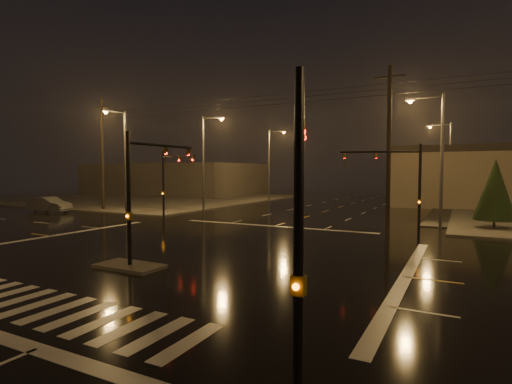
# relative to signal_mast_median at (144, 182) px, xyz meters

# --- Properties ---
(ground) EXTENTS (140.00, 140.00, 0.00)m
(ground) POSITION_rel_signal_mast_median_xyz_m (-0.00, 3.07, -3.75)
(ground) COLOR black
(ground) RESTS_ON ground
(sidewalk_nw) EXTENTS (36.00, 36.00, 0.12)m
(sidewalk_nw) POSITION_rel_signal_mast_median_xyz_m (-30.00, 33.07, -3.69)
(sidewalk_nw) COLOR #403E39
(sidewalk_nw) RESTS_ON ground
(median_island) EXTENTS (3.00, 1.60, 0.15)m
(median_island) POSITION_rel_signal_mast_median_xyz_m (-0.00, -0.93, -3.68)
(median_island) COLOR #403E39
(median_island) RESTS_ON ground
(crosswalk) EXTENTS (15.00, 2.60, 0.01)m
(crosswalk) POSITION_rel_signal_mast_median_xyz_m (-0.00, -5.93, -3.75)
(crosswalk) COLOR beige
(crosswalk) RESTS_ON ground
(stop_bar_far) EXTENTS (16.00, 0.50, 0.01)m
(stop_bar_far) POSITION_rel_signal_mast_median_xyz_m (-0.00, 14.07, -3.75)
(stop_bar_far) COLOR beige
(stop_bar_far) RESTS_ON ground
(commercial_block) EXTENTS (30.00, 18.00, 5.60)m
(commercial_block) POSITION_rel_signal_mast_median_xyz_m (-35.00, 45.07, -0.95)
(commercial_block) COLOR #413C39
(commercial_block) RESTS_ON ground
(signal_mast_median) EXTENTS (0.25, 4.59, 6.00)m
(signal_mast_median) POSITION_rel_signal_mast_median_xyz_m (0.00, 0.00, 0.00)
(signal_mast_median) COLOR black
(signal_mast_median) RESTS_ON ground
(signal_mast_ne) EXTENTS (4.84, 1.86, 6.00)m
(signal_mast_ne) POSITION_rel_signal_mast_median_xyz_m (9.50, 13.21, 0.04)
(signal_mast_ne) COLOR black
(signal_mast_ne) RESTS_ON ground
(signal_mast_nw) EXTENTS (4.84, 1.86, 6.00)m
(signal_mast_nw) POSITION_rel_signal_mast_median_xyz_m (-9.50, 13.21, 0.04)
(signal_mast_nw) COLOR black
(signal_mast_nw) RESTS_ON ground
(signal_mast_se) EXTENTS (1.55, 3.87, 6.00)m
(signal_mast_se) POSITION_rel_signal_mast_median_xyz_m (10.23, -6.68, -0.04)
(signal_mast_se) COLOR black
(signal_mast_se) RESTS_ON ground
(streetlight_1) EXTENTS (2.77, 0.32, 10.00)m
(streetlight_1) POSITION_rel_signal_mast_median_xyz_m (-11.18, 21.07, 2.05)
(streetlight_1) COLOR #38383A
(streetlight_1) RESTS_ON ground
(streetlight_2) EXTENTS (2.77, 0.32, 10.00)m
(streetlight_2) POSITION_rel_signal_mast_median_xyz_m (-11.18, 37.07, 2.05)
(streetlight_2) COLOR #38383A
(streetlight_2) RESTS_ON ground
(streetlight_3) EXTENTS (2.77, 0.32, 10.00)m
(streetlight_3) POSITION_rel_signal_mast_median_xyz_m (11.18, 19.07, 2.05)
(streetlight_3) COLOR #38383A
(streetlight_3) RESTS_ON ground
(streetlight_4) EXTENTS (2.77, 0.32, 10.00)m
(streetlight_4) POSITION_rel_signal_mast_median_xyz_m (11.18, 39.07, 2.05)
(streetlight_4) COLOR #38383A
(streetlight_4) RESTS_ON ground
(streetlight_5) EXTENTS (0.32, 2.77, 10.00)m
(streetlight_5) POSITION_rel_signal_mast_median_xyz_m (-16.00, 14.26, 2.05)
(streetlight_5) COLOR #38383A
(streetlight_5) RESTS_ON ground
(utility_pole_0) EXTENTS (2.20, 0.32, 12.00)m
(utility_pole_0) POSITION_rel_signal_mast_median_xyz_m (-22.00, 17.07, 2.38)
(utility_pole_0) COLOR black
(utility_pole_0) RESTS_ON ground
(utility_pole_1) EXTENTS (2.20, 0.32, 12.00)m
(utility_pole_1) POSITION_rel_signal_mast_median_xyz_m (8.00, 17.07, 2.38)
(utility_pole_1) COLOR black
(utility_pole_1) RESTS_ON ground
(conifer_0) EXTENTS (2.86, 2.86, 5.18)m
(conifer_0) POSITION_rel_signal_mast_median_xyz_m (15.02, 19.94, -0.82)
(conifer_0) COLOR black
(conifer_0) RESTS_ON ground
(car_crossing) EXTENTS (5.04, 2.18, 1.61)m
(car_crossing) POSITION_rel_signal_mast_median_xyz_m (-24.96, 12.75, -2.95)
(car_crossing) COLOR #54575B
(car_crossing) RESTS_ON ground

